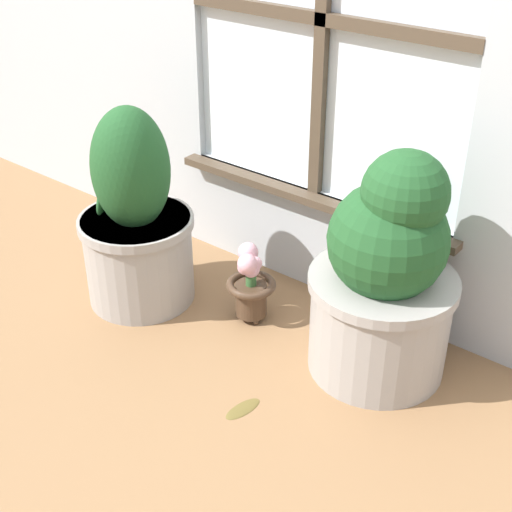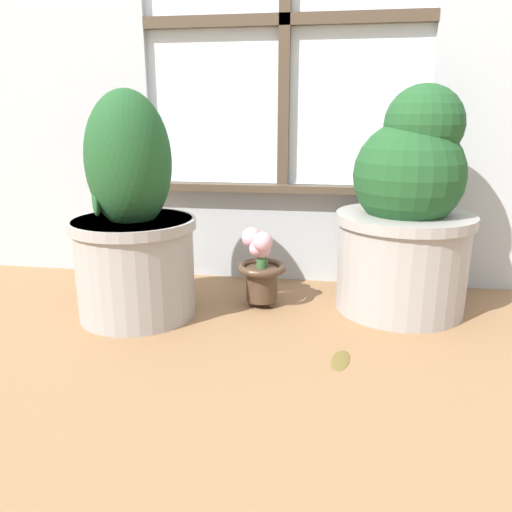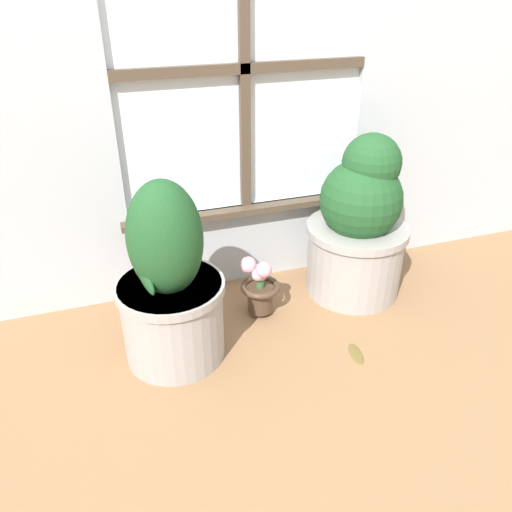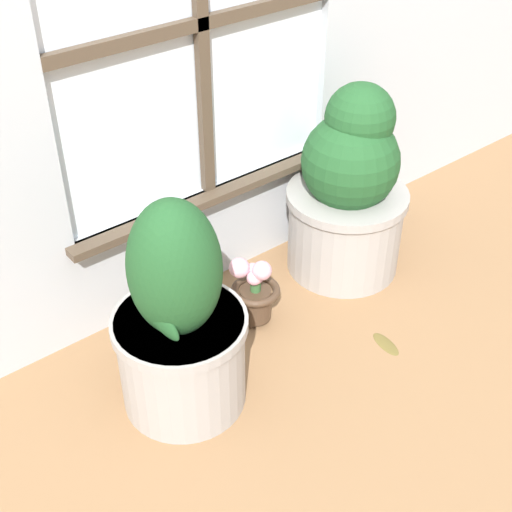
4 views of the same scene
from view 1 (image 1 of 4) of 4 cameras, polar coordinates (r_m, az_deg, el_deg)
The scene contains 5 objects.
ground_plane at distance 1.99m, azimuth -5.35°, elevation -9.35°, with size 10.00×10.00×0.00m, color olive.
potted_plant_left at distance 2.18m, azimuth -9.59°, elevation 2.53°, with size 0.35×0.35×0.63m.
potted_plant_right at distance 1.87m, azimuth 10.28°, elevation -1.73°, with size 0.39×0.39×0.64m.
flower_vase at distance 2.12m, azimuth -0.46°, elevation -2.18°, with size 0.15×0.15×0.24m.
fallen_leaf at distance 1.87m, azimuth -1.06°, elevation -12.06°, with size 0.06×0.12×0.01m.
Camera 1 is at (1.09, -1.07, 1.28)m, focal length 50.00 mm.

